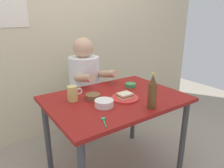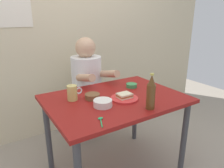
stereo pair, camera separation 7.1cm
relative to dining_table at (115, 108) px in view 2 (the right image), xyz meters
name	(u,v)px [view 2 (the right image)]	position (x,y,z in m)	size (l,w,h in m)	color
wall_back	(65,23)	(0.00, 1.05, 0.65)	(4.40, 0.09, 2.60)	beige
dining_table	(115,108)	(0.00, 0.00, 0.00)	(1.10, 0.80, 0.74)	maroon
stool	(88,111)	(0.04, 0.63, -0.30)	(0.34, 0.34, 0.45)	#4C4C51
person_seated	(87,76)	(0.04, 0.62, 0.12)	(0.33, 0.56, 0.72)	white
plate_orange	(124,98)	(0.04, -0.08, 0.10)	(0.22, 0.22, 0.01)	red
sandwich	(124,95)	(0.04, -0.08, 0.13)	(0.11, 0.09, 0.04)	beige
beer_mug	(72,93)	(-0.32, 0.13, 0.15)	(0.13, 0.08, 0.12)	#D1BC66
beer_bottle	(151,93)	(0.09, -0.32, 0.21)	(0.06, 0.06, 0.26)	#593819
condiment_bowl_brown	(92,96)	(-0.17, 0.07, 0.12)	(0.12, 0.12, 0.04)	brown
dip_bowl_green	(132,85)	(0.26, 0.13, 0.11)	(0.10, 0.10, 0.03)	#388C4C
rice_bowl_white	(103,103)	(-0.18, -0.10, 0.12)	(0.14, 0.14, 0.05)	silver
spoon	(101,120)	(-0.30, -0.29, 0.10)	(0.07, 0.11, 0.01)	#26A559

